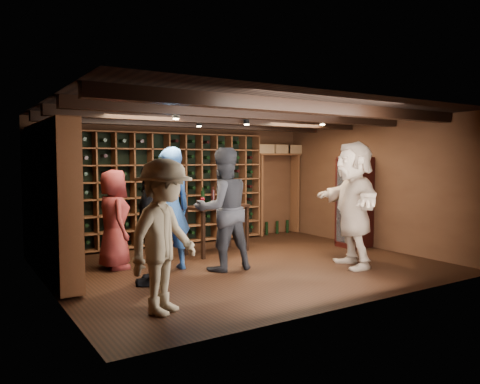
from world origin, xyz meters
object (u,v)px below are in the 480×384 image
display_cabinet (354,204)px  guest_red_floral (114,219)px  guest_beige (353,204)px  man_blue_shirt (169,209)px  man_grey_suit (223,209)px  guest_khaki (164,237)px  tasting_table (217,211)px  guest_woman_black (152,224)px

display_cabinet → guest_red_floral: size_ratio=1.11×
guest_beige → man_blue_shirt: bearing=-96.3°
man_blue_shirt → display_cabinet: bearing=176.5°
man_grey_suit → guest_khaki: man_grey_suit is taller
display_cabinet → guest_red_floral: display_cabinet is taller
man_grey_suit → tasting_table: 1.35m
guest_khaki → guest_red_floral: bearing=53.2°
man_grey_suit → guest_woman_black: man_grey_suit is taller
display_cabinet → guest_woman_black: bearing=-173.4°
guest_beige → tasting_table: guest_beige is taller
display_cabinet → guest_woman_black: (-4.43, -0.51, -0.01)m
guest_woman_black → tasting_table: 2.32m
man_grey_suit → guest_khaki: 2.16m
display_cabinet → man_grey_suit: 3.19m
man_blue_shirt → guest_red_floral: size_ratio=1.22×
guest_red_floral → guest_beige: 3.84m
guest_khaki → tasting_table: guest_khaki is taller
guest_red_floral → guest_woman_black: bearing=-170.1°
man_grey_suit → guest_beige: bearing=157.7°
guest_red_floral → guest_khaki: (-0.18, -2.45, 0.08)m
guest_red_floral → guest_woman_black: guest_woman_black is taller
display_cabinet → man_blue_shirt: size_ratio=0.91×
display_cabinet → guest_khaki: 5.08m
man_blue_shirt → guest_red_floral: (-0.71, 0.56, -0.18)m
man_blue_shirt → guest_khaki: 2.09m
man_grey_suit → guest_beige: (1.91, -0.91, 0.05)m
display_cabinet → guest_red_floral: bearing=171.4°
guest_red_floral → tasting_table: size_ratio=1.23×
guest_woman_black → tasting_table: size_ratio=1.32×
man_grey_suit → guest_beige: size_ratio=0.95×
guest_khaki → guest_beige: size_ratio=0.86×
guest_woman_black → guest_beige: guest_beige is taller
man_grey_suit → tasting_table: bearing=-112.1°
man_blue_shirt → tasting_table: size_ratio=1.51×
guest_woman_black → guest_beige: size_ratio=0.83×
guest_khaki → guest_woman_black: bearing=41.9°
guest_woman_black → guest_red_floral: bearing=-130.5°
guest_red_floral → display_cabinet: bearing=-96.4°
man_grey_suit → guest_woman_black: size_ratio=1.14×
tasting_table → guest_khaki: bearing=-141.5°
display_cabinet → guest_khaki: size_ratio=1.00×
guest_khaki → guest_beige: (3.50, 0.54, 0.14)m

